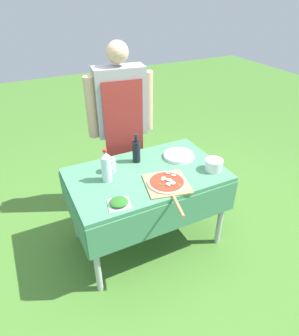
# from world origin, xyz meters

# --- Properties ---
(ground_plane) EXTENTS (12.00, 12.00, 0.00)m
(ground_plane) POSITION_xyz_m (0.00, 0.00, 0.00)
(ground_plane) COLOR #477A2D
(prep_table) EXTENTS (1.27, 0.79, 0.74)m
(prep_table) POSITION_xyz_m (0.00, 0.00, 0.65)
(prep_table) COLOR #478960
(prep_table) RESTS_ON ground
(person_cook) EXTENTS (0.62, 0.25, 1.66)m
(person_cook) POSITION_xyz_m (0.04, 0.62, 0.98)
(person_cook) COLOR #70604C
(person_cook) RESTS_ON ground
(pizza_on_peel) EXTENTS (0.39, 0.58, 0.05)m
(pizza_on_peel) POSITION_xyz_m (0.07, -0.22, 0.76)
(pizza_on_peel) COLOR tan
(pizza_on_peel) RESTS_ON prep_table
(oil_bottle) EXTENTS (0.07, 0.07, 0.26)m
(oil_bottle) POSITION_xyz_m (0.01, 0.20, 0.85)
(oil_bottle) COLOR black
(oil_bottle) RESTS_ON prep_table
(water_bottle) EXTENTS (0.08, 0.08, 0.27)m
(water_bottle) POSITION_xyz_m (-0.32, 0.04, 0.87)
(water_bottle) COLOR silver
(water_bottle) RESTS_ON prep_table
(herb_container) EXTENTS (0.18, 0.18, 0.04)m
(herb_container) POSITION_xyz_m (-0.35, -0.28, 0.76)
(herb_container) COLOR silver
(herb_container) RESTS_ON prep_table
(mixing_tub) EXTENTS (0.14, 0.14, 0.10)m
(mixing_tub) POSITION_xyz_m (0.52, -0.20, 0.79)
(mixing_tub) COLOR silver
(mixing_tub) RESTS_ON prep_table
(plate_stack) EXTENTS (0.27, 0.27, 0.03)m
(plate_stack) POSITION_xyz_m (0.37, 0.10, 0.76)
(plate_stack) COLOR white
(plate_stack) RESTS_ON prep_table
(sauce_jar) EXTENTS (0.08, 0.08, 0.12)m
(sauce_jar) POSITION_xyz_m (-0.25, 0.15, 0.80)
(sauce_jar) COLOR silver
(sauce_jar) RESTS_ON prep_table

